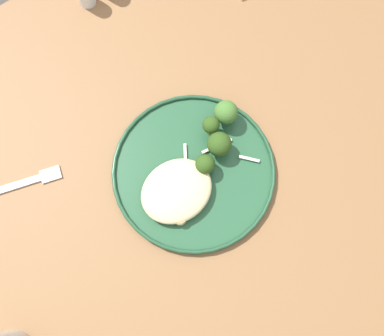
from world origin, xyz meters
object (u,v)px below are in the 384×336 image
(dinner_plate, at_px, (192,170))
(seared_scallop_on_noodles, at_px, (164,190))
(broccoli_floret_center_pile, at_px, (205,164))
(broccoli_floret_left_leaning, at_px, (226,112))
(seared_scallop_front_small, at_px, (196,198))
(seared_scallop_tilted_round, at_px, (180,218))
(seared_scallop_tiny_bay, at_px, (170,173))
(broccoli_floret_near_rim, at_px, (211,126))
(seared_scallop_center_golden, at_px, (164,205))
(dinner_fork, at_px, (14,186))
(broccoli_floret_beside_noodles, at_px, (219,144))
(seared_scallop_right_edge, at_px, (179,185))
(seared_scallop_rear_pale, at_px, (181,206))

(dinner_plate, distance_m, seared_scallop_on_noodles, 0.06)
(broccoli_floret_center_pile, xyz_separation_m, broccoli_floret_left_leaning, (0.08, 0.05, 0.01))
(seared_scallop_front_small, bearing_deg, seared_scallop_tilted_round, -162.54)
(seared_scallop_front_small, bearing_deg, broccoli_floret_left_leaning, 34.50)
(seared_scallop_tiny_bay, bearing_deg, broccoli_floret_near_rim, 13.00)
(seared_scallop_center_golden, bearing_deg, seared_scallop_tilted_round, -76.26)
(seared_scallop_tilted_round, relative_size, dinner_fork, 0.12)
(seared_scallop_tilted_round, distance_m, broccoli_floret_center_pile, 0.10)
(seared_scallop_front_small, distance_m, broccoli_floret_near_rim, 0.13)
(seared_scallop_front_small, height_order, broccoli_floret_beside_noodles, broccoli_floret_beside_noodles)
(dinner_fork, bearing_deg, seared_scallop_center_golden, -43.45)
(seared_scallop_on_noodles, xyz_separation_m, broccoli_floret_near_rim, (0.13, 0.04, 0.02))
(seared_scallop_tiny_bay, relative_size, broccoli_floret_near_rim, 0.68)
(broccoli_floret_center_pile, bearing_deg, broccoli_floret_near_rim, 45.84)
(dinner_plate, relative_size, seared_scallop_on_noodles, 11.93)
(dinner_plate, xyz_separation_m, seared_scallop_front_small, (-0.03, -0.05, 0.01))
(broccoli_floret_near_rim, bearing_deg, seared_scallop_center_golden, -156.44)
(dinner_plate, distance_m, broccoli_floret_left_leaning, 0.12)
(seared_scallop_right_edge, relative_size, seared_scallop_center_golden, 1.36)
(seared_scallop_center_golden, distance_m, dinner_fork, 0.27)
(seared_scallop_on_noodles, relative_size, broccoli_floret_beside_noodles, 0.45)
(dinner_plate, xyz_separation_m, seared_scallop_tiny_bay, (-0.04, 0.01, 0.01))
(seared_scallop_rear_pale, bearing_deg, seared_scallop_right_edge, 59.01)
(dinner_plate, relative_size, broccoli_floret_near_rim, 5.84)
(broccoli_floret_beside_noodles, bearing_deg, broccoli_floret_center_pile, -160.94)
(seared_scallop_right_edge, relative_size, seared_scallop_tilted_round, 1.43)
(seared_scallop_on_noodles, bearing_deg, seared_scallop_rear_pale, -81.72)
(seared_scallop_center_golden, xyz_separation_m, dinner_fork, (-0.20, 0.19, -0.02))
(seared_scallop_rear_pale, bearing_deg, broccoli_floret_left_leaning, 28.47)
(dinner_plate, height_order, seared_scallop_tilted_round, seared_scallop_tilted_round)
(seared_scallop_tilted_round, height_order, broccoli_floret_near_rim, broccoli_floret_near_rim)
(broccoli_floret_center_pile, bearing_deg, dinner_fork, 149.52)
(broccoli_floret_beside_noodles, relative_size, dinner_fork, 0.30)
(seared_scallop_rear_pale, bearing_deg, broccoli_floret_center_pile, 23.51)
(seared_scallop_rear_pale, height_order, broccoli_floret_left_leaning, broccoli_floret_left_leaning)
(dinner_fork, bearing_deg, broccoli_floret_beside_noodles, -25.47)
(seared_scallop_right_edge, bearing_deg, seared_scallop_rear_pale, -120.99)
(broccoli_floret_near_rim, bearing_deg, dinner_fork, 160.31)
(broccoli_floret_center_pile, bearing_deg, seared_scallop_tilted_round, -150.89)
(dinner_plate, relative_size, seared_scallop_right_edge, 8.91)
(seared_scallop_rear_pale, bearing_deg, seared_scallop_tilted_round, -128.32)
(seared_scallop_tiny_bay, height_order, broccoli_floret_left_leaning, broccoli_floret_left_leaning)
(broccoli_floret_left_leaning, bearing_deg, seared_scallop_on_noodles, -164.52)
(seared_scallop_on_noodles, bearing_deg, dinner_plate, 3.35)
(seared_scallop_rear_pale, distance_m, broccoli_floret_center_pile, 0.08)
(broccoli_floret_beside_noodles, height_order, broccoli_floret_left_leaning, broccoli_floret_left_leaning)
(seared_scallop_on_noodles, bearing_deg, broccoli_floret_near_rim, 18.02)
(broccoli_floret_near_rim, bearing_deg, seared_scallop_tilted_round, -144.05)
(seared_scallop_on_noodles, distance_m, seared_scallop_center_golden, 0.03)
(broccoli_floret_center_pile, bearing_deg, seared_scallop_tiny_bay, 155.22)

